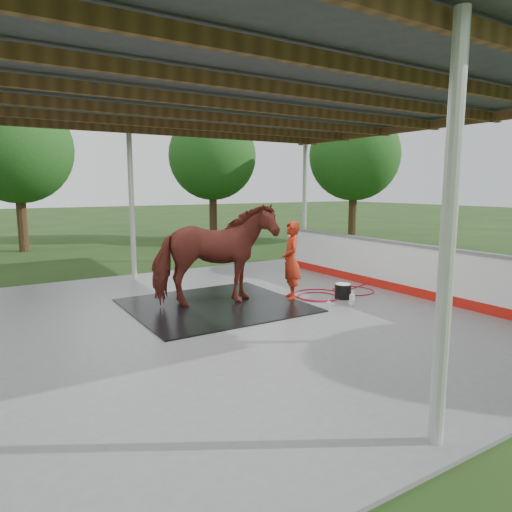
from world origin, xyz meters
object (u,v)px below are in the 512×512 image
dasher_board (391,267)px  horse (214,255)px  wash_bucket (343,291)px  handler (291,261)px

dasher_board → horse: (-4.13, 0.84, 0.50)m
horse → wash_bucket: 2.90m
handler → horse: bearing=-76.6°
horse → wash_bucket: bearing=-96.8°
handler → dasher_board: bearing=103.3°
dasher_board → wash_bucket: size_ratio=22.87×
horse → wash_bucket: horse is taller
handler → wash_bucket: handler is taller
dasher_board → wash_bucket: 1.57m
handler → wash_bucket: bearing=84.2°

